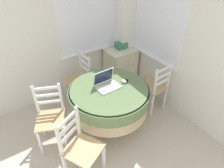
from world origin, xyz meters
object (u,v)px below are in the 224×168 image
(computer_mouse, at_px, (124,81))
(corner_cabinet, at_px, (121,67))
(round_dining_table, at_px, (109,97))
(dining_chair_left_flank, at_px, (51,118))
(storage_box, at_px, (121,45))
(cell_phone, at_px, (127,81))
(laptop, at_px, (107,84))
(dining_chair_near_back_window, at_px, (80,79))
(dining_chair_near_right_window, at_px, (154,87))
(dining_chair_camera_near, at_px, (80,148))

(computer_mouse, height_order, corner_cabinet, computer_mouse)
(round_dining_table, relative_size, dining_chair_left_flank, 1.28)
(corner_cabinet, bearing_deg, storage_box, 54.92)
(cell_phone, xyz_separation_m, storage_box, (0.60, 0.99, 0.06))
(laptop, xyz_separation_m, computer_mouse, (0.26, -0.06, -0.03))
(dining_chair_left_flank, bearing_deg, cell_phone, -10.64)
(round_dining_table, distance_m, storage_box, 1.35)
(dining_chair_near_back_window, relative_size, dining_chair_near_right_window, 1.00)
(dining_chair_left_flank, height_order, storage_box, dining_chair_left_flank)
(computer_mouse, bearing_deg, dining_chair_left_flank, 169.02)
(laptop, relative_size, corner_cabinet, 0.45)
(laptop, distance_m, dining_chair_near_right_window, 0.94)
(dining_chair_near_right_window, bearing_deg, storage_box, 87.66)
(cell_phone, bearing_deg, dining_chair_near_back_window, 114.00)
(round_dining_table, height_order, computer_mouse, computer_mouse)
(storage_box, bearing_deg, laptop, -134.41)
(cell_phone, relative_size, dining_chair_left_flank, 0.13)
(computer_mouse, relative_size, dining_chair_near_back_window, 0.10)
(storage_box, bearing_deg, computer_mouse, -123.37)
(round_dining_table, xyz_separation_m, storage_box, (0.91, 0.98, 0.23))
(dining_chair_near_back_window, distance_m, corner_cabinet, 0.95)
(storage_box, bearing_deg, dining_chair_near_right_window, -92.34)
(storage_box, bearing_deg, corner_cabinet, -125.08)
(cell_phone, relative_size, corner_cabinet, 0.16)
(corner_cabinet, bearing_deg, round_dining_table, -133.09)
(dining_chair_left_flank, bearing_deg, storage_box, 24.13)
(round_dining_table, xyz_separation_m, dining_chair_camera_near, (-0.71, -0.48, -0.13))
(laptop, xyz_separation_m, dining_chair_left_flank, (-0.82, 0.15, -0.35))
(round_dining_table, relative_size, corner_cabinet, 1.55)
(computer_mouse, relative_size, storage_box, 0.43)
(dining_chair_camera_near, relative_size, storage_box, 4.35)
(cell_phone, relative_size, dining_chair_camera_near, 0.13)
(cell_phone, height_order, dining_chair_left_flank, dining_chair_left_flank)
(round_dining_table, distance_m, dining_chair_near_back_window, 0.87)
(computer_mouse, bearing_deg, round_dining_table, 179.02)
(dining_chair_near_right_window, bearing_deg, laptop, 173.06)
(cell_phone, height_order, corner_cabinet, cell_phone)
(laptop, distance_m, dining_chair_left_flank, 0.91)
(computer_mouse, relative_size, dining_chair_near_right_window, 0.10)
(dining_chair_near_right_window, xyz_separation_m, corner_cabinet, (0.00, 0.98, -0.07))
(cell_phone, xyz_separation_m, dining_chair_near_back_window, (-0.38, 0.86, -0.31))
(computer_mouse, bearing_deg, corner_cabinet, 56.73)
(round_dining_table, distance_m, computer_mouse, 0.32)
(laptop, distance_m, dining_chair_near_back_window, 0.88)
(dining_chair_near_back_window, xyz_separation_m, storage_box, (0.98, 0.13, 0.36))
(dining_chair_near_back_window, height_order, storage_box, dining_chair_near_back_window)
(dining_chair_left_flank, relative_size, corner_cabinet, 1.22)
(computer_mouse, height_order, cell_phone, computer_mouse)
(round_dining_table, bearing_deg, dining_chair_camera_near, -146.17)
(round_dining_table, bearing_deg, dining_chair_near_right_window, -3.47)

